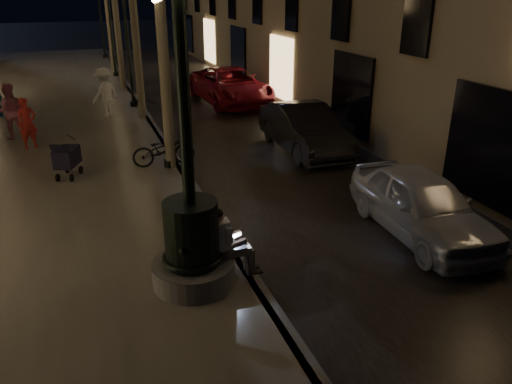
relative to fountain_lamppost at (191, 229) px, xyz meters
name	(u,v)px	position (x,y,z in m)	size (l,w,h in m)	color
ground	(145,116)	(1.00, 13.00, -1.21)	(120.00, 120.00, 0.00)	black
cobble_lane	(216,110)	(4.00, 13.00, -1.20)	(6.00, 45.00, 0.02)	black
promenade	(38,122)	(-3.00, 13.00, -1.11)	(8.00, 45.00, 0.20)	#605B55
curb_strip	(145,113)	(1.00, 13.00, -1.11)	(0.25, 45.00, 0.20)	#59595B
fountain_lamppost	(191,229)	(0.00, 0.00, 0.00)	(1.40, 1.40, 5.21)	#59595B
seated_man_laptop	(227,240)	(0.61, 0.00, -0.31)	(0.94, 0.32, 1.32)	tan
lamp_curb_a	(161,55)	(0.70, 6.00, 2.02)	(0.36, 0.36, 4.81)	black
lamp_curb_b	(127,31)	(0.70, 14.00, 2.02)	(0.36, 0.36, 4.81)	black
lamp_curb_c	(110,19)	(0.70, 22.00, 2.02)	(0.36, 0.36, 4.81)	black
lamp_curb_d	(100,12)	(0.70, 30.00, 2.02)	(0.36, 0.36, 4.81)	black
stroller	(67,157)	(-1.94, 6.04, -0.45)	(0.73, 1.10, 1.13)	black
car_front	(422,204)	(5.00, 0.54, -0.53)	(1.61, 4.00, 1.36)	#B5B7BD
car_second	(305,129)	(5.11, 6.57, -0.48)	(1.56, 4.47, 1.47)	black
car_third	(231,86)	(5.00, 14.08, -0.45)	(2.53, 5.50, 1.53)	maroon
pedestrian_red	(27,123)	(-3.02, 9.19, -0.23)	(0.57, 0.38, 1.57)	red
pedestrian_pink	(10,111)	(-3.61, 10.52, -0.10)	(0.88, 0.69, 1.81)	#C7698A
pedestrian_white	(105,93)	(-0.47, 12.48, -0.08)	(1.20, 0.69, 1.86)	white
bicycle	(164,150)	(0.60, 6.16, -0.56)	(0.60, 1.73, 0.91)	black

